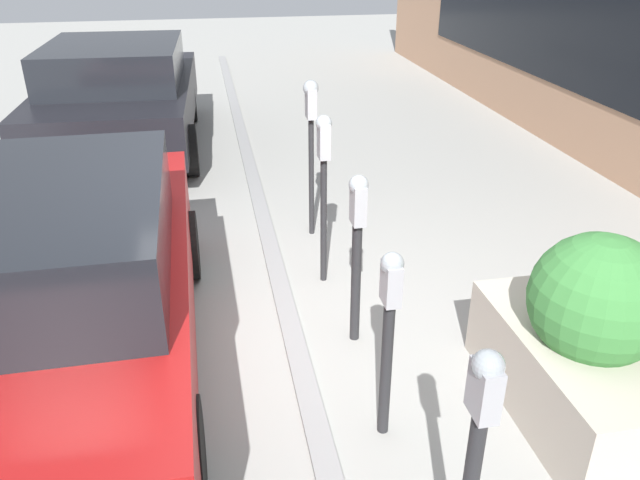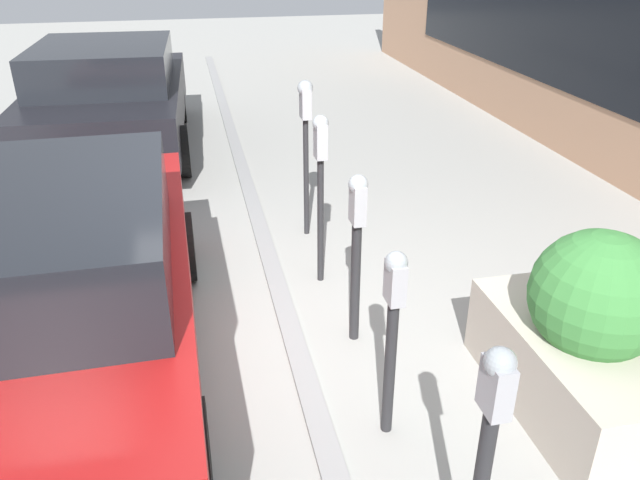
{
  "view_description": "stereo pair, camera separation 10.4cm",
  "coord_description": "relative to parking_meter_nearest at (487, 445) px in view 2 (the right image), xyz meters",
  "views": [
    {
      "loc": [
        -3.85,
        0.62,
        2.87
      ],
      "look_at": [
        0.0,
        -0.11,
        0.91
      ],
      "focal_mm": 35.0,
      "sensor_mm": 36.0,
      "label": 1
    },
    {
      "loc": [
        -3.83,
        0.72,
        2.87
      ],
      "look_at": [
        0.0,
        -0.11,
        0.91
      ],
      "focal_mm": 35.0,
      "sensor_mm": 36.0,
      "label": 2
    }
  ],
  "objects": [
    {
      "name": "parking_meter_nearest",
      "position": [
        0.0,
        0.0,
        0.0
      ],
      "size": [
        0.16,
        0.13,
        1.41
      ],
      "color": "#232326",
      "rests_on": "ground_plane"
    },
    {
      "name": "ground_plane",
      "position": [
        2.05,
        0.39,
        -0.91
      ],
      "size": [
        40.0,
        40.0,
        0.0
      ],
      "primitive_type": "plane",
      "color": "#999993"
    },
    {
      "name": "parking_meter_middle",
      "position": [
        2.11,
        0.0,
        -0.02
      ],
      "size": [
        0.17,
        0.14,
        1.35
      ],
      "color": "#232326",
      "rests_on": "ground_plane"
    },
    {
      "name": "planter_box",
      "position": [
        1.05,
        -1.24,
        -0.38
      ],
      "size": [
        1.56,
        0.88,
        1.27
      ],
      "color": "#B2A899",
      "rests_on": "ground_plane"
    },
    {
      "name": "parked_car_rear",
      "position": [
        7.29,
        2.16,
        -0.12
      ],
      "size": [
        4.27,
        2.11,
        1.51
      ],
      "rotation": [
        0.0,
        0.0,
        -0.03
      ],
      "color": "black",
      "rests_on": "ground_plane"
    },
    {
      "name": "curb_strip",
      "position": [
        2.05,
        0.47,
        -0.89
      ],
      "size": [
        24.5,
        0.16,
        0.04
      ],
      "color": "gray",
      "rests_on": "ground_plane"
    },
    {
      "name": "parking_meter_second",
      "position": [
        1.1,
        0.06,
        -0.06
      ],
      "size": [
        0.16,
        0.13,
        1.28
      ],
      "color": "#232326",
      "rests_on": "ground_plane"
    },
    {
      "name": "parked_car_middle",
      "position": [
        2.03,
        2.06,
        -0.14
      ],
      "size": [
        4.12,
        1.79,
        1.49
      ],
      "rotation": [
        0.0,
        0.0,
        0.02
      ],
      "color": "maroon",
      "rests_on": "ground_plane"
    },
    {
      "name": "parking_meter_farthest",
      "position": [
        4.02,
        0.0,
        0.28
      ],
      "size": [
        0.18,
        0.15,
        1.6
      ],
      "color": "#232326",
      "rests_on": "ground_plane"
    },
    {
      "name": "parking_meter_fourth",
      "position": [
        3.05,
        0.07,
        0.18
      ],
      "size": [
        0.16,
        0.13,
        1.53
      ],
      "color": "#232326",
      "rests_on": "ground_plane"
    }
  ]
}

